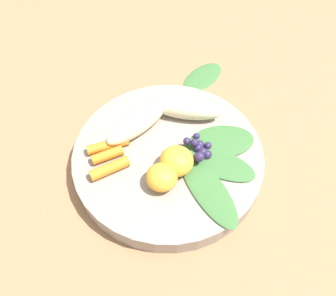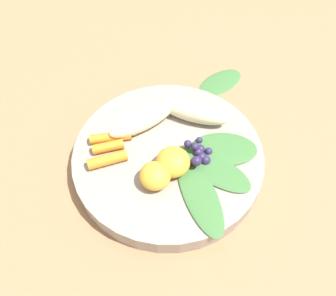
{
  "view_description": "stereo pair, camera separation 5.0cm",
  "coord_description": "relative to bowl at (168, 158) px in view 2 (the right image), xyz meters",
  "views": [
    {
      "loc": [
        -0.23,
        -0.19,
        0.45
      ],
      "look_at": [
        0.0,
        0.0,
        0.04
      ],
      "focal_mm": 37.01,
      "sensor_mm": 36.0,
      "label": 1
    },
    {
      "loc": [
        -0.19,
        -0.23,
        0.45
      ],
      "look_at": [
        0.0,
        0.0,
        0.04
      ],
      "focal_mm": 37.01,
      "sensor_mm": 36.0,
      "label": 2
    }
  ],
  "objects": [
    {
      "name": "kale_leaf_right",
      "position": [
        0.03,
        -0.07,
        0.02
      ],
      "size": [
        0.08,
        0.13,
        0.01
      ],
      "primitive_type": "ellipsoid",
      "rotation": [
        0.0,
        0.0,
        4.96
      ],
      "color": "#3D7038",
      "rests_on": "bowl"
    },
    {
      "name": "carrot_front",
      "position": [
        -0.05,
        0.07,
        0.02
      ],
      "size": [
        0.06,
        0.04,
        0.01
      ],
      "primitive_type": "cylinder",
      "rotation": [
        0.0,
        1.57,
        2.6
      ],
      "color": "orange",
      "rests_on": "bowl"
    },
    {
      "name": "kale_leaf_rear",
      "position": [
        0.07,
        -0.05,
        0.02
      ],
      "size": [
        0.11,
        0.11,
        0.01
      ],
      "primitive_type": "ellipsoid",
      "rotation": [
        0.0,
        0.0,
        5.58
      ],
      "color": "#3D7038",
      "rests_on": "bowl"
    },
    {
      "name": "orange_segment_far",
      "position": [
        -0.05,
        -0.03,
        0.03
      ],
      "size": [
        0.04,
        0.04,
        0.03
      ],
      "primitive_type": "ellipsoid",
      "color": "#F4A833",
      "rests_on": "bowl"
    },
    {
      "name": "bowl",
      "position": [
        0.0,
        0.0,
        0.0
      ],
      "size": [
        0.28,
        0.28,
        0.03
      ],
      "primitive_type": "cylinder",
      "color": "gray",
      "rests_on": "ground_plane"
    },
    {
      "name": "banana_peeled_left",
      "position": [
        0.0,
        0.06,
        0.03
      ],
      "size": [
        0.11,
        0.05,
        0.03
      ],
      "primitive_type": "ellipsoid",
      "rotation": [
        0.0,
        0.0,
        3.01
      ],
      "color": "beige",
      "rests_on": "bowl"
    },
    {
      "name": "kale_leaf_stray",
      "position": [
        0.19,
        0.08,
        -0.01
      ],
      "size": [
        0.1,
        0.05,
        0.01
      ],
      "primitive_type": "ellipsoid",
      "rotation": [
        0.0,
        0.0,
        -0.01
      ],
      "color": "#3D7038",
      "rests_on": "ground_plane"
    },
    {
      "name": "banana_peeled_right",
      "position": [
        0.07,
        0.03,
        0.03
      ],
      "size": [
        0.08,
        0.11,
        0.03
      ],
      "primitive_type": "ellipsoid",
      "rotation": [
        0.0,
        0.0,
        2.1
      ],
      "color": "beige",
      "rests_on": "bowl"
    },
    {
      "name": "blueberry_pile",
      "position": [
        0.03,
        -0.04,
        0.03
      ],
      "size": [
        0.05,
        0.05,
        0.03
      ],
      "color": "#2D234C",
      "rests_on": "bowl"
    },
    {
      "name": "ground_plane",
      "position": [
        0.0,
        0.0,
        -0.02
      ],
      "size": [
        2.4,
        2.4,
        0.0
      ],
      "primitive_type": "plane",
      "color": "#99704C"
    },
    {
      "name": "carrot_mid_left",
      "position": [
        -0.07,
        0.06,
        0.02
      ],
      "size": [
        0.05,
        0.03,
        0.01
      ],
      "primitive_type": "cylinder",
      "rotation": [
        0.0,
        1.57,
        2.71
      ],
      "color": "orange",
      "rests_on": "bowl"
    },
    {
      "name": "orange_segment_near",
      "position": [
        -0.01,
        -0.03,
        0.03
      ],
      "size": [
        0.05,
        0.05,
        0.04
      ],
      "primitive_type": "ellipsoid",
      "color": "#F4A833",
      "rests_on": "bowl"
    },
    {
      "name": "carrot_mid_right",
      "position": [
        -0.08,
        0.04,
        0.02
      ],
      "size": [
        0.06,
        0.04,
        0.02
      ],
      "primitive_type": "cylinder",
      "rotation": [
        0.0,
        1.57,
        2.77
      ],
      "color": "orange",
      "rests_on": "bowl"
    },
    {
      "name": "kale_leaf_left",
      "position": [
        -0.01,
        -0.08,
        0.02
      ],
      "size": [
        0.09,
        0.14,
        0.01
      ],
      "primitive_type": "ellipsoid",
      "rotation": [
        0.0,
        0.0,
        4.33
      ],
      "color": "#3D7038",
      "rests_on": "bowl"
    }
  ]
}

